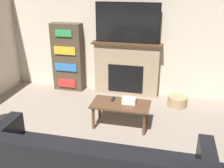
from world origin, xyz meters
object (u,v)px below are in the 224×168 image
at_px(tv, 127,23).
at_px(fireplace, 126,69).
at_px(storage_basket, 177,101).
at_px(bookshelf, 68,57).
at_px(coffee_table, 121,107).

bearing_deg(tv, fireplace, 90.00).
bearing_deg(tv, storage_basket, -17.38).
bearing_deg(bookshelf, storage_basket, -8.07).
relative_size(coffee_table, storage_basket, 2.54).
relative_size(fireplace, tv, 1.12).
xyz_separation_m(coffee_table, bookshelf, (-1.44, 1.33, 0.37)).
relative_size(bookshelf, storage_basket, 3.91).
bearing_deg(fireplace, storage_basket, -18.33).
xyz_separation_m(bookshelf, storage_basket, (2.37, -0.34, -0.63)).
height_order(bookshelf, storage_basket, bookshelf).
distance_m(fireplace, tv, 0.95).
xyz_separation_m(coffee_table, storage_basket, (0.93, 0.99, -0.26)).
height_order(coffee_table, storage_basket, coffee_table).
xyz_separation_m(fireplace, bookshelf, (-1.29, -0.02, 0.17)).
relative_size(tv, coffee_table, 1.34).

